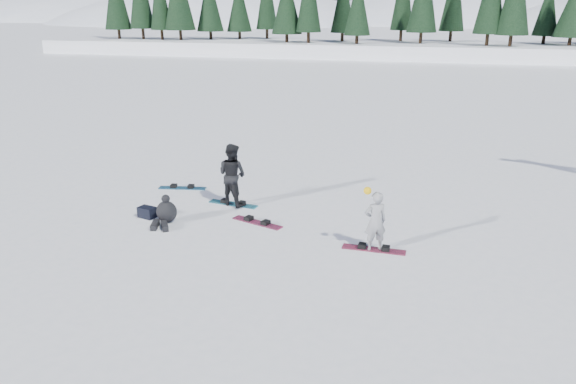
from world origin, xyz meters
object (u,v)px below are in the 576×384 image
(gear_bag, at_px, (147,212))
(snowboarder_woman, at_px, (375,221))
(snowboard_loose_b, at_px, (257,223))
(snowboard_loose_c, at_px, (182,188))
(snowboarder_man, at_px, (232,175))
(seated_rider, at_px, (166,213))

(gear_bag, bearing_deg, snowboarder_woman, -5.17)
(gear_bag, xyz_separation_m, snowboard_loose_b, (3.04, 0.38, -0.14))
(snowboard_loose_c, distance_m, snowboard_loose_b, 3.92)
(snowboarder_woman, distance_m, snowboarder_man, 4.87)
(snowboarder_woman, height_order, seated_rider, snowboarder_woman)
(snowboarder_man, bearing_deg, seated_rider, 75.73)
(gear_bag, xyz_separation_m, snowboard_loose_c, (-0.18, 2.61, -0.14))
(seated_rider, height_order, snowboard_loose_c, seated_rider)
(snowboarder_woman, distance_m, snowboard_loose_b, 3.43)
(seated_rider, height_order, snowboard_loose_b, seated_rider)
(gear_bag, bearing_deg, seated_rider, -19.69)
(seated_rider, relative_size, snowboard_loose_b, 0.68)
(snowboarder_man, height_order, snowboard_loose_b, snowboarder_man)
(snowboarder_woman, relative_size, snowboard_loose_c, 1.07)
(snowboard_loose_b, bearing_deg, snowboarder_man, 152.14)
(snowboarder_woman, relative_size, snowboard_loose_b, 1.07)
(snowboarder_woman, distance_m, seated_rider, 5.58)
(snowboarder_woman, bearing_deg, snowboard_loose_c, -52.88)
(snowboarder_woman, bearing_deg, seated_rider, -29.87)
(gear_bag, height_order, snowboard_loose_b, gear_bag)
(snowboard_loose_b, bearing_deg, snowboard_loose_c, 164.58)
(snowboard_loose_c, xyz_separation_m, snowboard_loose_b, (3.22, -2.23, 0.00))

